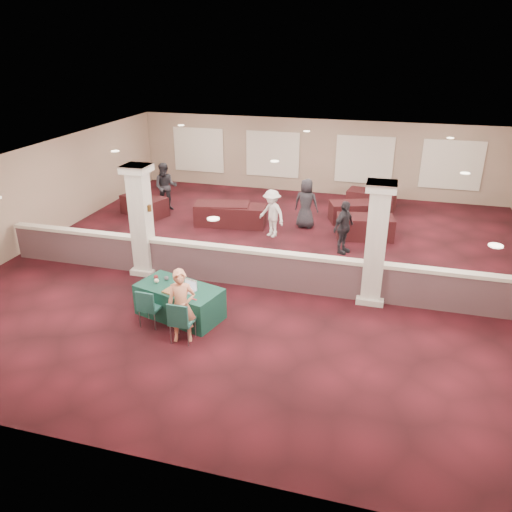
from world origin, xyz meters
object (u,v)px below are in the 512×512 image
(attendee_c, at_px, (344,227))
(near_table, at_px, (180,301))
(woman, at_px, (182,306))
(far_table_back_center, at_px, (354,212))
(attendee_d, at_px, (306,204))
(far_table_front_center, at_px, (240,216))
(far_table_back_left, at_px, (145,206))
(conf_chair_side, at_px, (148,305))
(attendee_a, at_px, (166,187))
(attendee_b, at_px, (272,213))
(far_table_front_left, at_px, (222,214))
(far_table_front_right, at_px, (365,227))
(conf_chair_main, at_px, (180,319))
(far_table_back_right, at_px, (371,200))

(attendee_c, bearing_deg, near_table, 173.67)
(woman, height_order, attendee_c, woman)
(far_table_back_center, relative_size, attendee_d, 1.01)
(far_table_front_center, xyz_separation_m, far_table_back_left, (-3.94, 0.20, -0.02))
(conf_chair_side, xyz_separation_m, attendee_d, (2.35, 7.73, 0.32))
(far_table_back_center, relative_size, attendee_c, 1.05)
(attendee_a, bearing_deg, far_table_back_left, -143.52)
(near_table, bearing_deg, attendee_b, 97.03)
(far_table_front_left, bearing_deg, conf_chair_side, -84.72)
(near_table, relative_size, attendee_a, 1.11)
(far_table_front_left, bearing_deg, far_table_front_right, 0.00)
(far_table_back_left, relative_size, attendee_c, 1.05)
(near_table, xyz_separation_m, far_table_front_left, (-1.17, 6.58, -0.00))
(near_table, xyz_separation_m, conf_chair_main, (0.50, -1.08, 0.20))
(conf_chair_main, distance_m, attendee_d, 8.27)
(woman, height_order, far_table_back_right, woman)
(attendee_b, bearing_deg, far_table_back_left, -159.24)
(conf_chair_side, distance_m, attendee_c, 6.95)
(woman, xyz_separation_m, far_table_back_right, (3.50, 10.80, -0.50))
(attendee_c, bearing_deg, far_table_front_left, 99.41)
(near_table, distance_m, attendee_b, 5.96)
(conf_chair_side, distance_m, attendee_d, 8.09)
(woman, relative_size, attendee_d, 0.98)
(conf_chair_main, distance_m, woman, 0.29)
(far_table_back_left, bearing_deg, attendee_a, 54.53)
(far_table_back_right, bearing_deg, attendee_a, -164.02)
(woman, height_order, attendee_b, woman)
(far_table_front_left, distance_m, far_table_front_right, 5.17)
(far_table_back_right, xyz_separation_m, attendee_b, (-3.12, -3.95, 0.45))
(far_table_back_right, height_order, attendee_a, attendee_a)
(conf_chair_side, xyz_separation_m, woman, (1.00, -0.32, 0.31))
(attendee_c, bearing_deg, far_table_back_right, 20.47)
(far_table_front_center, bearing_deg, conf_chair_side, -90.03)
(attendee_d, bearing_deg, attendee_b, 57.25)
(near_table, bearing_deg, far_table_back_right, 83.37)
(attendee_a, bearing_deg, attendee_c, -37.01)
(far_table_front_left, relative_size, attendee_d, 1.10)
(conf_chair_side, relative_size, woman, 0.55)
(near_table, distance_m, far_table_back_right, 10.62)
(woman, bearing_deg, far_table_back_center, 54.56)
(conf_chair_main, height_order, far_table_back_left, conf_chair_main)
(conf_chair_side, height_order, far_table_front_right, conf_chair_side)
(near_table, relative_size, far_table_back_center, 1.15)
(conf_chair_side, height_order, attendee_a, attendee_a)
(far_table_back_left, xyz_separation_m, attendee_b, (5.31, -0.90, 0.47))
(woman, xyz_separation_m, far_table_back_center, (3.00, 9.18, -0.51))
(woman, xyz_separation_m, far_table_front_left, (-1.67, 7.55, -0.48))
(conf_chair_main, xyz_separation_m, far_table_front_left, (-1.67, 7.66, -0.21))
(far_table_back_right, bearing_deg, attendee_c, -97.06)
(far_table_front_left, height_order, attendee_a, attendee_a)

